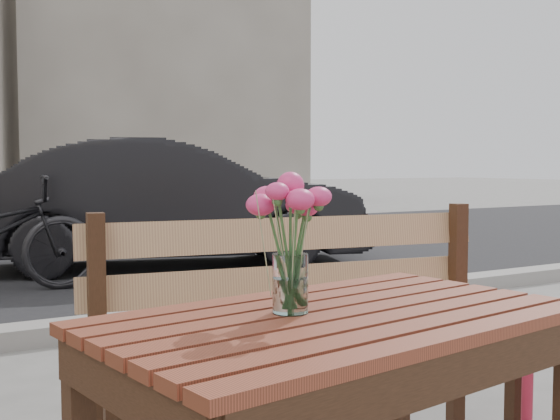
# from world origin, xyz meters

# --- Properties ---
(street) EXTENTS (30.00, 8.12, 0.12)m
(street) POSITION_xyz_m (0.00, 5.06, 0.03)
(street) COLOR black
(street) RESTS_ON ground
(main_table) EXTENTS (1.28, 0.86, 0.74)m
(main_table) POSITION_xyz_m (-0.16, -0.01, 0.62)
(main_table) COLOR #592817
(main_table) RESTS_ON ground
(main_bench) EXTENTS (1.60, 0.69, 0.96)m
(main_bench) POSITION_xyz_m (0.17, 0.67, 0.58)
(main_bench) COLOR #9F7252
(main_bench) RESTS_ON ground
(main_vase) EXTENTS (0.19, 0.19, 0.34)m
(main_vase) POSITION_xyz_m (-0.27, 0.05, 0.95)
(main_vase) COLOR white
(main_vase) RESTS_ON main_table
(parked_car) EXTENTS (4.35, 2.58, 1.35)m
(parked_car) POSITION_xyz_m (1.63, 5.64, 0.68)
(parked_car) COLOR black
(parked_car) RESTS_ON ground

